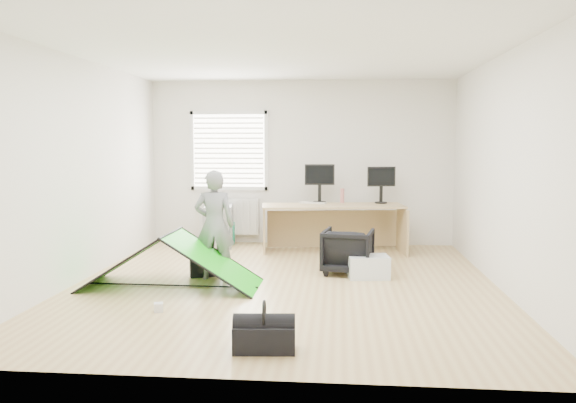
# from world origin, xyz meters

# --- Properties ---
(ground) EXTENTS (5.50, 5.50, 0.00)m
(ground) POSITION_xyz_m (0.00, 0.00, 0.00)
(ground) COLOR tan
(ground) RESTS_ON ground
(back_wall) EXTENTS (5.00, 0.02, 2.70)m
(back_wall) POSITION_xyz_m (0.00, 2.75, 1.35)
(back_wall) COLOR silver
(back_wall) RESTS_ON ground
(window) EXTENTS (1.20, 0.06, 1.20)m
(window) POSITION_xyz_m (-1.20, 2.71, 1.55)
(window) COLOR silver
(window) RESTS_ON back_wall
(radiator) EXTENTS (1.00, 0.12, 0.60)m
(radiator) POSITION_xyz_m (-1.20, 2.67, 0.45)
(radiator) COLOR silver
(radiator) RESTS_ON back_wall
(desk) EXTENTS (2.23, 0.97, 0.73)m
(desk) POSITION_xyz_m (0.54, 2.02, 0.37)
(desk) COLOR tan
(desk) RESTS_ON ground
(filing_cabinet) EXTENTS (0.51, 0.63, 0.67)m
(filing_cabinet) POSITION_xyz_m (-1.30, 2.30, 0.34)
(filing_cabinet) COLOR #939597
(filing_cabinet) RESTS_ON ground
(monitor_left) EXTENTS (0.48, 0.16, 0.45)m
(monitor_left) POSITION_xyz_m (0.33, 2.31, 0.96)
(monitor_left) COLOR black
(monitor_left) RESTS_ON desk
(monitor_right) EXTENTS (0.45, 0.19, 0.42)m
(monitor_right) POSITION_xyz_m (1.29, 2.31, 0.95)
(monitor_right) COLOR black
(monitor_right) RESTS_ON desk
(keyboard) EXTENTS (0.44, 0.25, 0.02)m
(keyboard) POSITION_xyz_m (0.23, 2.17, 0.74)
(keyboard) COLOR beige
(keyboard) RESTS_ON desk
(thermos) EXTENTS (0.07, 0.07, 0.23)m
(thermos) POSITION_xyz_m (0.69, 2.33, 0.85)
(thermos) COLOR #AF6562
(thermos) RESTS_ON desk
(office_chair) EXTENTS (0.72, 0.73, 0.58)m
(office_chair) POSITION_xyz_m (0.76, 0.62, 0.29)
(office_chair) COLOR black
(office_chair) RESTS_ON ground
(person) EXTENTS (0.52, 0.36, 1.35)m
(person) POSITION_xyz_m (-0.89, 0.18, 0.68)
(person) COLOR slate
(person) RESTS_ON ground
(kite) EXTENTS (2.06, 0.92, 0.64)m
(kite) POSITION_xyz_m (-1.31, -0.25, 0.32)
(kite) COLOR #16B911
(kite) RESTS_ON ground
(storage_crate) EXTENTS (0.54, 0.41, 0.28)m
(storage_crate) POSITION_xyz_m (1.01, 0.40, 0.14)
(storage_crate) COLOR silver
(storage_crate) RESTS_ON ground
(tote_bag) EXTENTS (0.31, 0.14, 0.37)m
(tote_bag) POSITION_xyz_m (-1.25, 2.53, 0.18)
(tote_bag) COLOR #1D8D68
(tote_bag) RESTS_ON ground
(laptop_bag) EXTENTS (0.39, 0.25, 0.28)m
(laptop_bag) POSITION_xyz_m (-1.04, 0.27, 0.14)
(laptop_bag) COLOR black
(laptop_bag) RESTS_ON ground
(white_box) EXTENTS (0.11, 0.11, 0.09)m
(white_box) POSITION_xyz_m (-1.15, -1.23, 0.04)
(white_box) COLOR silver
(white_box) RESTS_ON ground
(duffel_bag) EXTENTS (0.52, 0.30, 0.22)m
(duffel_bag) POSITION_xyz_m (0.04, -2.18, 0.11)
(duffel_bag) COLOR black
(duffel_bag) RESTS_ON ground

